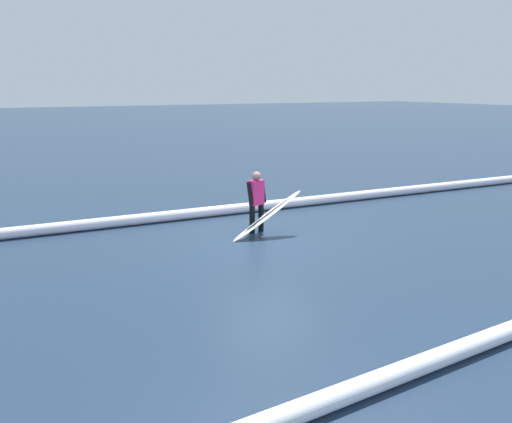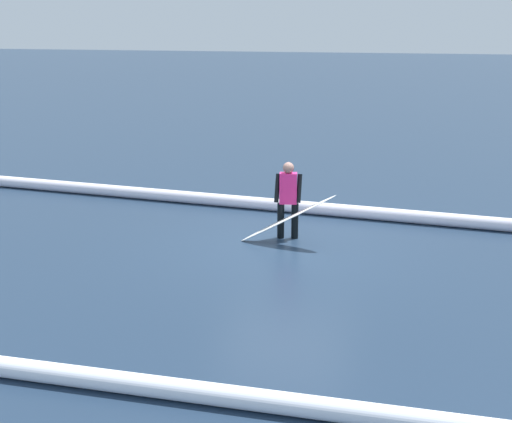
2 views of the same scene
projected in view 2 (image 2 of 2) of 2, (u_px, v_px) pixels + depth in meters
ground_plane at (285, 245)px, 13.20m from camera, size 173.24×173.24×0.00m
surfer at (288, 196)px, 13.44m from camera, size 0.51×0.31×1.54m
surfboard at (287, 219)px, 13.12m from camera, size 1.88×0.30×1.08m
wave_crest_foreground at (388, 215)px, 14.80m from camera, size 25.42×2.02×0.28m
wave_crest_midground at (84, 377)px, 8.05m from camera, size 17.75×0.57×0.26m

